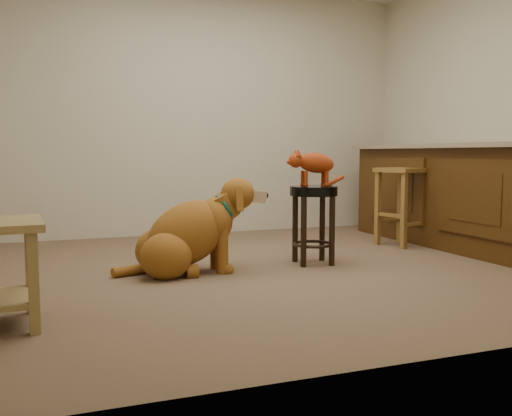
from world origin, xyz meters
name	(u,v)px	position (x,y,z in m)	size (l,w,h in m)	color
floor	(274,268)	(0.00, 0.00, 0.00)	(4.50, 4.00, 0.01)	brown
room_shell	(275,39)	(0.00, 0.00, 1.68)	(4.54, 4.04, 2.62)	beige
cabinet_run	(459,199)	(1.94, 0.30, 0.44)	(0.70, 2.56, 0.94)	#502F0E
padded_stool	(313,209)	(0.34, 0.04, 0.43)	(0.37, 0.37, 0.60)	black
wood_stool	(402,205)	(1.51, 0.55, 0.37)	(0.47, 0.47, 0.72)	brown
golden_retriever	(189,236)	(-0.64, 0.04, 0.27)	(1.14, 0.57, 0.72)	brown
tabby_kitten	(312,164)	(0.33, 0.04, 0.77)	(0.51, 0.19, 0.31)	#95310E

